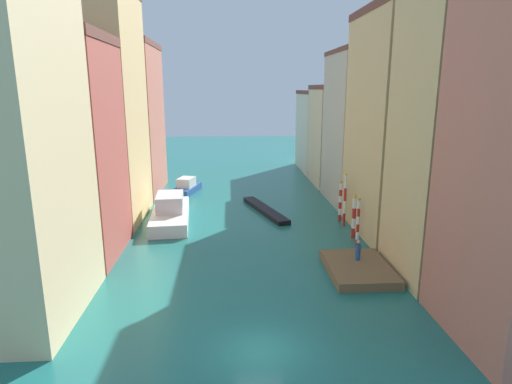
{
  "coord_description": "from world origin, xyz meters",
  "views": [
    {
      "loc": [
        -1.44,
        -19.14,
        12.95
      ],
      "look_at": [
        1.57,
        28.18,
        1.5
      ],
      "focal_mm": 30.02,
      "sensor_mm": 36.0,
      "label": 1
    }
  ],
  "objects": [
    {
      "name": "mooring_pole_3",
      "position": [
        9.6,
        21.56,
        2.13
      ],
      "size": [
        0.34,
        0.34,
        4.15
      ],
      "color": "red",
      "rests_on": "ground"
    },
    {
      "name": "building_right_5",
      "position": [
        13.53,
        49.82,
        6.39
      ],
      "size": [
        6.69,
        11.59,
        12.75
      ],
      "color": "beige",
      "rests_on": "ground"
    },
    {
      "name": "mooring_pole_0",
      "position": [
        9.16,
        14.12,
        2.19
      ],
      "size": [
        0.27,
        0.27,
        4.29
      ],
      "color": "red",
      "rests_on": "ground"
    },
    {
      "name": "person_on_dock",
      "position": [
        7.96,
        9.95,
        1.35
      ],
      "size": [
        0.36,
        0.36,
        1.53
      ],
      "color": "#234C93",
      "rests_on": "waterfront_dock"
    },
    {
      "name": "motorboat_0",
      "position": [
        -6.93,
        34.56,
        0.73
      ],
      "size": [
        3.62,
        5.86,
        1.96
      ],
      "color": "#234C93",
      "rests_on": "ground"
    },
    {
      "name": "building_left_2",
      "position": [
        -13.53,
        23.82,
        11.18
      ],
      "size": [
        6.69,
        10.69,
        22.34
      ],
      "color": "#DBB77A",
      "rests_on": "ground"
    },
    {
      "name": "waterfront_dock",
      "position": [
        7.75,
        9.02,
        0.32
      ],
      "size": [
        4.39,
        6.19,
        0.64
      ],
      "color": "brown",
      "rests_on": "ground"
    },
    {
      "name": "building_right_2",
      "position": [
        13.53,
        18.17,
        9.9
      ],
      "size": [
        6.69,
        11.31,
        19.78
      ],
      "color": "#DBB77A",
      "rests_on": "ground"
    },
    {
      "name": "building_left_1",
      "position": [
        -13.53,
        13.98,
        8.5
      ],
      "size": [
        6.69,
        8.83,
        16.97
      ],
      "color": "#B25147",
      "rests_on": "ground"
    },
    {
      "name": "gondola_black",
      "position": [
        2.34,
        25.14,
        0.24
      ],
      "size": [
        4.33,
        10.2,
        0.48
      ],
      "color": "black",
      "rests_on": "ground"
    },
    {
      "name": "building_left_3",
      "position": [
        -13.53,
        35.48,
        9.26
      ],
      "size": [
        6.69,
        11.94,
        18.49
      ],
      "color": "#C6705B",
      "rests_on": "ground"
    },
    {
      "name": "mooring_pole_1",
      "position": [
        9.49,
        16.4,
        2.06
      ],
      "size": [
        0.39,
        0.39,
        4.01
      ],
      "color": "red",
      "rests_on": "ground"
    },
    {
      "name": "building_right_1",
      "position": [
        13.53,
        8.43,
        10.11
      ],
      "size": [
        6.69,
        7.48,
        20.21
      ],
      "color": "#DBB77A",
      "rests_on": "ground"
    },
    {
      "name": "building_left_0",
      "position": [
        -13.53,
        4.6,
        9.9
      ],
      "size": [
        6.69,
        9.67,
        19.78
      ],
      "color": "beige",
      "rests_on": "ground"
    },
    {
      "name": "mooring_pole_2",
      "position": [
        9.6,
        19.92,
        2.66
      ],
      "size": [
        0.28,
        0.28,
        5.23
      ],
      "color": "red",
      "rests_on": "ground"
    },
    {
      "name": "ground_plane",
      "position": [
        0.0,
        24.5,
        0.0
      ],
      "size": [
        154.0,
        154.0,
        0.0
      ],
      "primitive_type": "plane",
      "color": "#1E6B66"
    },
    {
      "name": "building_right_4",
      "position": [
        13.53,
        39.26,
        6.75
      ],
      "size": [
        6.69,
        9.68,
        13.48
      ],
      "color": "beige",
      "rests_on": "ground"
    },
    {
      "name": "vaporetto_white",
      "position": [
        -7.38,
        22.39,
        0.99
      ],
      "size": [
        4.26,
        10.81,
        2.81
      ],
      "color": "white",
      "rests_on": "ground"
    },
    {
      "name": "building_right_3",
      "position": [
        13.53,
        28.96,
        8.6
      ],
      "size": [
        6.69,
        10.35,
        17.19
      ],
      "color": "#BCB299",
      "rests_on": "ground"
    }
  ]
}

